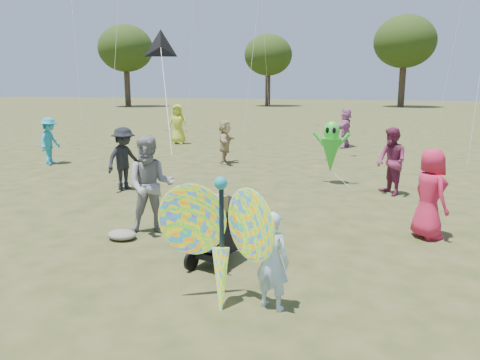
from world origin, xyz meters
name	(u,v)px	position (x,y,z in m)	size (l,w,h in m)	color
ground	(219,274)	(0.00, 0.00, 0.00)	(160.00, 160.00, 0.00)	#51592B
child_girl	(272,261)	(0.99, -0.75, 0.62)	(0.45, 0.30, 1.23)	#A6CAEB
adult_man	(151,186)	(-1.87, 1.36, 0.91)	(0.88, 0.69, 1.82)	gray
grey_bag	(122,235)	(-2.22, 0.90, 0.08)	(0.52, 0.43, 0.17)	gray
crowd_a	(430,194)	(2.92, 2.80, 0.81)	(0.79, 0.51, 1.62)	#C21F41
crowd_b	(124,159)	(-4.39, 4.39, 0.82)	(1.06, 0.61, 1.64)	black
crowd_d	(225,142)	(-3.40, 9.14, 0.76)	(1.40, 0.45, 1.51)	tan
crowd_e	(391,161)	(2.18, 6.08, 0.84)	(0.82, 0.64, 1.68)	#79284C
crowd_g	(178,124)	(-7.42, 13.56, 0.91)	(0.89, 0.58, 1.82)	#BDD231
crowd_i	(50,141)	(-9.07, 7.07, 0.80)	(1.04, 0.60, 1.61)	teal
crowd_j	(345,128)	(0.03, 14.89, 0.85)	(1.58, 0.50, 1.71)	#B668A5
jogging_stroller	(216,225)	(-0.21, 0.41, 0.61)	(0.66, 1.11, 1.09)	black
butterfly_kite	(221,240)	(0.36, -0.83, 0.83)	(1.74, 0.75, 1.83)	orange
delta_kite_rig	(161,48)	(-2.73, 3.51, 3.49)	(1.72, 2.38, 2.46)	black
alien_kite	(331,149)	(0.56, 6.92, 0.97)	(1.12, 0.69, 1.74)	green
tree_line	(422,41)	(3.67, 44.99, 6.86)	(91.78, 33.60, 10.79)	#3A2D21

